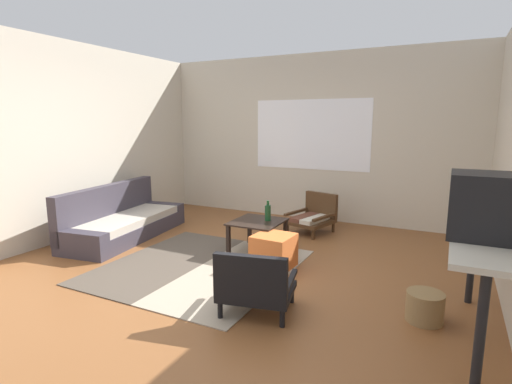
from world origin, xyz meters
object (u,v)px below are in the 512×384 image
at_px(wicker_basket, 425,307).
at_px(couch, 123,222).
at_px(clay_vase, 481,213).
at_px(glass_bottle, 268,212).
at_px(ottoman_orange, 274,252).
at_px(crt_television, 484,206).
at_px(armchair_striped_foreground, 255,285).
at_px(console_shelf, 480,248).
at_px(coffee_table, 258,226).
at_px(armchair_by_window, 314,215).

bearing_deg(wicker_basket, couch, 170.43).
xyz_separation_m(clay_vase, glass_bottle, (-2.23, 0.89, -0.42)).
xyz_separation_m(couch, clay_vase, (4.35, -0.56, 0.71)).
relative_size(ottoman_orange, crt_television, 0.91).
bearing_deg(couch, ottoman_orange, -3.48).
relative_size(armchair_striped_foreground, ottoman_orange, 1.70).
distance_m(armchair_striped_foreground, clay_vase, 1.88).
distance_m(console_shelf, wicker_basket, 0.70).
relative_size(armchair_striped_foreground, clay_vase, 2.30).
xyz_separation_m(armchair_striped_foreground, glass_bottle, (-0.60, 1.54, 0.24)).
distance_m(crt_television, glass_bottle, 2.59).
relative_size(couch, coffee_table, 3.22).
bearing_deg(console_shelf, clay_vase, 90.00).
relative_size(console_shelf, crt_television, 3.25).
relative_size(armchair_by_window, crt_television, 1.61).
xyz_separation_m(coffee_table, armchair_striped_foreground, (0.70, -1.46, -0.07)).
xyz_separation_m(crt_television, clay_vase, (0.00, 0.31, -0.12)).
bearing_deg(coffee_table, clay_vase, -19.23).
height_order(crt_television, glass_bottle, crt_television).
bearing_deg(crt_television, ottoman_orange, 159.37).
bearing_deg(crt_television, armchair_by_window, 130.55).
bearing_deg(ottoman_orange, console_shelf, -19.06).
bearing_deg(crt_television, couch, 168.63).
distance_m(coffee_table, armchair_by_window, 1.26).
bearing_deg(glass_bottle, wicker_basket, -28.05).
bearing_deg(glass_bottle, clay_vase, -21.81).
xyz_separation_m(coffee_table, glass_bottle, (0.10, 0.08, 0.17)).
relative_size(coffee_table, clay_vase, 2.08).
relative_size(crt_television, glass_bottle, 1.81).
bearing_deg(couch, armchair_by_window, 31.95).
bearing_deg(couch, wicker_basket, -9.57).
xyz_separation_m(coffee_table, wicker_basket, (2.00, -0.93, -0.21)).
height_order(coffee_table, armchair_striped_foreground, armchair_striped_foreground).
relative_size(armchair_striped_foreground, wicker_basket, 2.36).
bearing_deg(crt_television, coffee_table, 154.17).
distance_m(coffee_table, armchair_striped_foreground, 1.62).
xyz_separation_m(clay_vase, wicker_basket, (-0.34, -0.12, -0.81)).
bearing_deg(glass_bottle, ottoman_orange, -58.22).
bearing_deg(armchair_striped_foreground, glass_bottle, 111.31).
relative_size(console_shelf, wicker_basket, 4.98).
height_order(couch, console_shelf, console_shelf).
height_order(ottoman_orange, console_shelf, console_shelf).
bearing_deg(wicker_basket, glass_bottle, 151.95).
height_order(armchair_by_window, clay_vase, clay_vase).
xyz_separation_m(armchair_by_window, glass_bottle, (-0.23, -1.13, 0.26)).
relative_size(couch, ottoman_orange, 4.94).
bearing_deg(armchair_by_window, crt_television, -49.45).
bearing_deg(console_shelf, armchair_striped_foreground, -166.67).
xyz_separation_m(couch, glass_bottle, (2.12, 0.33, 0.29)).
distance_m(coffee_table, wicker_basket, 2.22).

